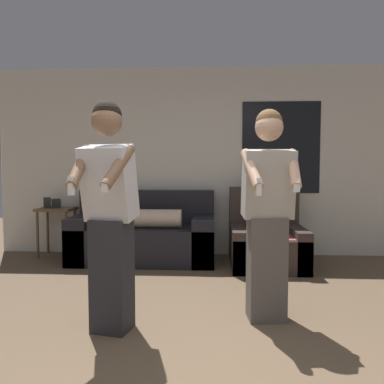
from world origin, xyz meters
name	(u,v)px	position (x,y,z in m)	size (l,w,h in m)	color
ground_plane	(186,384)	(0.00, 0.00, 0.00)	(14.00, 14.00, 0.00)	brown
wall_back	(203,161)	(0.02, 3.36, 1.35)	(6.00, 0.07, 2.70)	beige
couch	(144,236)	(-0.77, 2.89, 0.34)	(1.90, 0.86, 0.94)	black
armchair	(266,241)	(0.85, 2.73, 0.31)	(0.92, 0.94, 1.00)	#332823
side_table	(56,216)	(-2.08, 3.09, 0.57)	(0.49, 0.40, 0.84)	brown
person_left	(110,213)	(-0.63, 0.68, 0.92)	(0.45, 0.55, 1.76)	#28282D
person_right	(268,213)	(0.60, 0.97, 0.89)	(0.46, 0.50, 1.73)	#56514C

